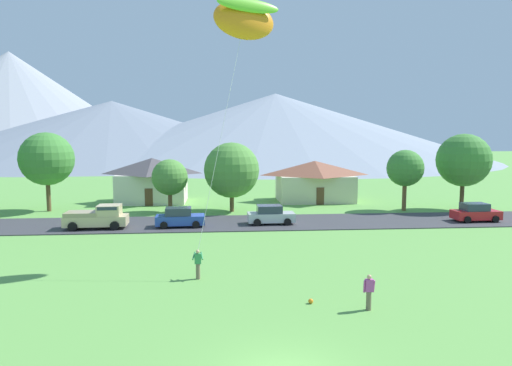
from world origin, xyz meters
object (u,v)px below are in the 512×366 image
at_px(tree_near_left, 464,160).
at_px(tree_right_of_center, 232,170).
at_px(parked_car_blue_mid_west, 180,218).
at_px(tree_center, 170,177).
at_px(watcher_person, 369,291).
at_px(tree_far_right, 47,159).
at_px(house_leftmost, 152,179).
at_px(soccer_ball, 311,301).
at_px(pickup_truck_sand_west_side, 98,217).
at_px(kite_flyer_with_kite, 244,21).
at_px(house_left_center, 315,180).
at_px(tree_left_of_center, 405,168).
at_px(parked_car_silver_mid_east, 271,215).
at_px(parked_car_red_west_end, 475,213).

height_order(tree_near_left, tree_right_of_center, tree_near_left).
distance_m(tree_near_left, parked_car_blue_mid_west, 30.47).
bearing_deg(tree_center, watcher_person, -66.66).
height_order(tree_far_right, watcher_person, tree_far_right).
xyz_separation_m(house_leftmost, soccer_ball, (12.32, -34.26, -2.63)).
relative_size(house_leftmost, parked_car_blue_mid_west, 2.00).
bearing_deg(pickup_truck_sand_west_side, tree_center, 57.01).
relative_size(pickup_truck_sand_west_side, watcher_person, 3.15).
relative_size(tree_center, kite_flyer_with_kite, 0.34).
relative_size(house_left_center, tree_left_of_center, 1.47).
bearing_deg(tree_far_right, house_leftmost, 30.48).
height_order(tree_near_left, tree_left_of_center, tree_near_left).
xyz_separation_m(tree_center, kite_flyer_with_kite, (6.75, -18.59, 11.40)).
height_order(tree_left_of_center, watcher_person, tree_left_of_center).
distance_m(tree_far_right, pickup_truck_sand_west_side, 13.20).
relative_size(parked_car_silver_mid_east, kite_flyer_with_kite, 0.26).
distance_m(tree_near_left, parked_car_silver_mid_east, 22.65).
relative_size(tree_right_of_center, parked_car_silver_mid_east, 1.72).
height_order(house_leftmost, tree_right_of_center, tree_right_of_center).
bearing_deg(house_left_center, tree_right_of_center, -145.92).
height_order(tree_near_left, tree_far_right, tree_far_right).
bearing_deg(tree_left_of_center, soccer_ball, -120.83).
height_order(tree_left_of_center, pickup_truck_sand_west_side, tree_left_of_center).
xyz_separation_m(house_left_center, parked_car_blue_mid_west, (-15.09, -14.89, -1.68)).
bearing_deg(watcher_person, house_leftmost, 112.79).
bearing_deg(pickup_truck_sand_west_side, tree_near_left, 10.72).
height_order(tree_left_of_center, kite_flyer_with_kite, kite_flyer_with_kite).
bearing_deg(pickup_truck_sand_west_side, tree_right_of_center, 34.42).
bearing_deg(parked_car_red_west_end, parked_car_blue_mid_west, -179.30).
height_order(tree_far_right, kite_flyer_with_kite, kite_flyer_with_kite).
bearing_deg(parked_car_blue_mid_west, pickup_truck_sand_west_side, -179.08).
bearing_deg(house_left_center, parked_car_red_west_end, -50.35).
height_order(house_left_center, tree_near_left, tree_near_left).
bearing_deg(tree_near_left, tree_center, 177.71).
relative_size(house_left_center, pickup_truck_sand_west_side, 1.81).
bearing_deg(parked_car_silver_mid_east, tree_right_of_center, 114.17).
bearing_deg(parked_car_blue_mid_west, parked_car_red_west_end, 0.70).
bearing_deg(tree_center, parked_car_silver_mid_east, -37.31).
xyz_separation_m(tree_right_of_center, watcher_person, (5.51, -27.57, -3.50)).
height_order(tree_left_of_center, soccer_ball, tree_left_of_center).
xyz_separation_m(tree_left_of_center, pickup_truck_sand_west_side, (-30.05, -7.14, -3.46)).
xyz_separation_m(tree_far_right, parked_car_silver_mid_east, (22.59, -9.09, -4.67)).
distance_m(tree_center, tree_far_right, 13.13).
xyz_separation_m(tree_far_right, parked_car_blue_mid_west, (14.55, -9.70, -4.67)).
xyz_separation_m(tree_far_right, watcher_person, (24.82, -29.37, -4.66)).
xyz_separation_m(house_leftmost, tree_far_right, (-10.01, -5.89, 2.79)).
distance_m(parked_car_blue_mid_west, kite_flyer_with_kite, 18.42).
distance_m(house_leftmost, tree_center, 8.16).
height_order(tree_right_of_center, tree_far_right, tree_far_right).
relative_size(tree_left_of_center, tree_right_of_center, 0.89).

